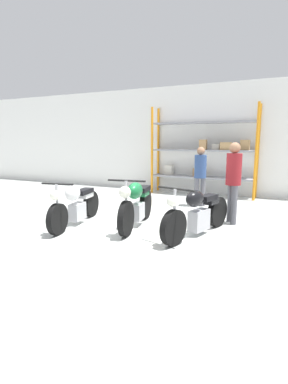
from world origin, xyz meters
TOP-DOWN VIEW (x-y plane):
  - ground_plane at (0.00, 0.00)m, footprint 30.00×30.00m
  - back_wall at (0.00, 4.78)m, footprint 30.00×0.08m
  - shelving_rack at (0.26, 4.42)m, footprint 3.41×0.63m
  - motorcycle_white at (-1.29, -0.25)m, footprint 0.66×2.05m
  - motorcycle_green at (-0.06, 0.16)m, footprint 0.72×2.03m
  - motorcycle_black at (1.24, 0.12)m, footprint 0.93×2.12m
  - person_browsing at (0.61, 2.69)m, footprint 0.44×0.44m
  - person_near_rack at (1.69, 1.27)m, footprint 0.44×0.44m

SIDE VIEW (x-z plane):
  - ground_plane at x=0.00m, z-range 0.00..0.00m
  - motorcycle_black at x=1.24m, z-range -0.06..0.93m
  - motorcycle_white at x=-1.29m, z-range -0.05..0.93m
  - motorcycle_green at x=-0.06m, z-range -0.03..1.03m
  - person_browsing at x=0.61m, z-range 0.14..1.75m
  - person_near_rack at x=1.69m, z-range 0.16..1.89m
  - shelving_rack at x=0.26m, z-range -0.01..2.87m
  - back_wall at x=0.00m, z-range 0.00..3.60m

